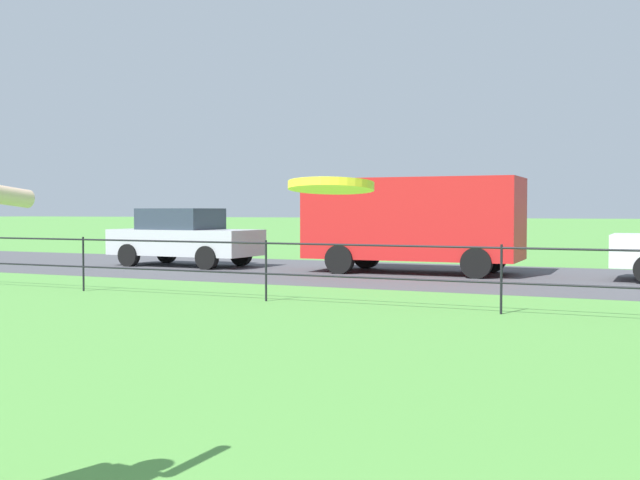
{
  "coord_description": "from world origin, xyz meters",
  "views": [
    {
      "loc": [
        2.14,
        0.71,
        1.48
      ],
      "look_at": [
        -0.86,
        7.33,
        1.2
      ],
      "focal_mm": 43.0,
      "sensor_mm": 36.0,
      "label": 1
    }
  ],
  "objects": [
    {
      "name": "car_silver_far_left",
      "position": [
        -9.6,
        17.81,
        0.78
      ],
      "size": [
        4.05,
        1.91,
        1.54
      ],
      "color": "#B7BABF",
      "rests_on": "ground"
    },
    {
      "name": "frisbee",
      "position": [
        1.18,
        2.9,
        1.56
      ],
      "size": [
        0.32,
        0.32,
        0.05
      ],
      "color": "yellow"
    },
    {
      "name": "panel_van_left",
      "position": [
        -3.32,
        18.15,
        1.27
      ],
      "size": [
        5.05,
        2.19,
        2.24
      ],
      "color": "red",
      "rests_on": "ground"
    },
    {
      "name": "street_strip",
      "position": [
        0.0,
        17.77,
        0.0
      ],
      "size": [
        80.0,
        7.16,
        0.01
      ],
      "primitive_type": "cube",
      "color": "#4C4C51",
      "rests_on": "ground"
    },
    {
      "name": "park_fence",
      "position": [
        0.0,
        11.7,
        0.67
      ],
      "size": [
        30.55,
        0.04,
        1.0
      ],
      "color": "black",
      "rests_on": "ground"
    }
  ]
}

